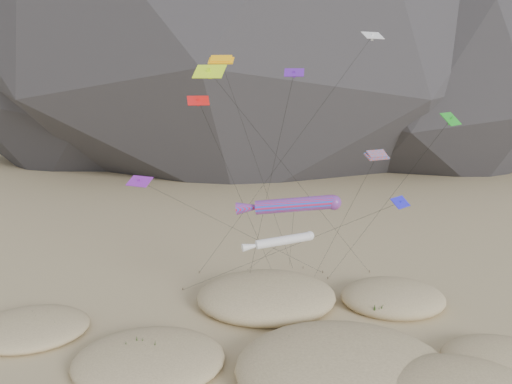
% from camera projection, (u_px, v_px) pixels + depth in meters
% --- Properties ---
extents(dunes, '(50.66, 39.04, 3.74)m').
position_uv_depth(dunes, '(287.00, 361.00, 40.31)').
color(dunes, '#CCB789').
rests_on(dunes, ground).
extents(dune_grass, '(43.66, 30.07, 1.50)m').
position_uv_depth(dune_grass, '(272.00, 356.00, 40.76)').
color(dune_grass, black).
rests_on(dune_grass, ground).
extents(kite_stakes, '(22.39, 5.89, 0.30)m').
position_uv_depth(kite_stakes, '(279.00, 276.00, 59.34)').
color(kite_stakes, '#3F2D1E').
rests_on(kite_stakes, ground).
extents(rainbow_tube_kite, '(9.20, 18.51, 13.26)m').
position_uv_depth(rainbow_tube_kite, '(291.00, 205.00, 43.57)').
color(rainbow_tube_kite, red).
rests_on(rainbow_tube_kite, ground).
extents(white_tube_kite, '(6.81, 15.98, 9.31)m').
position_uv_depth(white_tube_kite, '(280.00, 241.00, 45.26)').
color(white_tube_kite, silver).
rests_on(white_tube_kite, ground).
extents(orange_parafoil, '(9.87, 9.11, 25.29)m').
position_uv_depth(orange_parafoil, '(222.00, 63.00, 48.26)').
color(orange_parafoil, '#FFAD0D').
rests_on(orange_parafoil, ground).
extents(multi_parafoil, '(3.89, 13.95, 17.01)m').
position_uv_depth(multi_parafoil, '(376.00, 157.00, 43.24)').
color(multi_parafoil, '#FF471A').
rests_on(multi_parafoil, ground).
extents(delta_kites, '(30.49, 17.20, 27.45)m').
position_uv_depth(delta_kites, '(299.00, 122.00, 43.97)').
color(delta_kites, red).
rests_on(delta_kites, ground).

